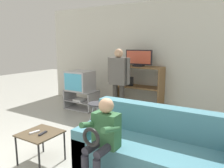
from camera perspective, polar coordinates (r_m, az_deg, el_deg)
name	(u,v)px	position (r m, az deg, el deg)	size (l,w,h in m)	color
wall_back	(154,57)	(5.35, 10.99, 6.86)	(6.40, 0.06, 2.60)	beige
tv_stand	(82,100)	(5.56, -7.96, -4.08)	(0.81, 0.48, 0.47)	#A8A8AD
television_main	(80,81)	(5.47, -8.38, 0.85)	(0.61, 0.54, 0.49)	#B2B2B7
media_shelf	(138,89)	(5.28, 6.93, -1.18)	(1.15, 0.43, 1.10)	brown
television_flat	(139,59)	(5.17, 6.98, 6.61)	(0.66, 0.20, 0.39)	black
folding_stool	(98,110)	(3.73, -3.69, -6.85)	(0.38, 0.37, 0.63)	#99999E
snack_table	(40,136)	(3.18, -18.21, -12.80)	(0.49, 0.49, 0.43)	brown
remote_control_black	(43,133)	(3.10, -17.64, -12.19)	(0.04, 0.14, 0.02)	#232328
remote_control_white	(35,132)	(3.17, -19.55, -11.77)	(0.04, 0.14, 0.02)	silver
couch	(157,155)	(2.80, 11.57, -17.76)	(1.89, 0.81, 0.84)	teal
person_standing_adult	(119,77)	(4.64, 1.74, 1.76)	(0.53, 0.20, 1.52)	#3D3833
person_seated_child	(102,136)	(2.46, -2.56, -13.41)	(0.33, 0.43, 1.02)	#2D2D38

